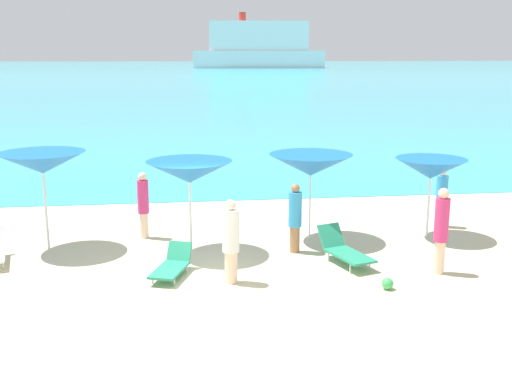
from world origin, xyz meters
TOP-DOWN VIEW (x-y plane):
  - ground_plane at (0.00, 10.00)m, footprint 50.00×100.00m
  - ocean_water at (0.00, 227.19)m, footprint 650.00×440.00m
  - umbrella_1 at (-3.33, 2.70)m, footprint 2.18×2.18m
  - umbrella_2 at (0.12, 2.02)m, footprint 2.09×2.09m
  - umbrella_3 at (3.17, 2.70)m, footprint 2.15×2.15m
  - umbrella_4 at (6.26, 2.53)m, footprint 1.92×1.92m
  - lounge_chair_1 at (3.56, 0.83)m, footprint 1.07×1.71m
  - lounge_chair_3 at (-0.32, 0.48)m, footprint 0.97×1.47m
  - beachgoer_0 at (5.44, -0.09)m, footprint 0.31×0.31m
  - beachgoer_1 at (2.60, 1.75)m, footprint 0.32×0.32m
  - beachgoer_2 at (0.90, -0.08)m, footprint 0.35×0.35m
  - beachgoer_3 at (7.01, 3.43)m, footprint 0.31×0.31m
  - beachgoer_4 at (-1.05, 3.40)m, footprint 0.29×0.29m
  - beach_ball at (4.02, -0.86)m, footprint 0.25×0.25m
  - cruise_ship at (29.23, 209.60)m, footprint 47.14×12.06m

SIDE VIEW (x-z plane):
  - ground_plane at x=0.00m, z-range -0.30..0.00m
  - ocean_water at x=0.00m, z-range 0.00..0.02m
  - beach_ball at x=4.02m, z-range 0.00..0.25m
  - lounge_chair_3 at x=-0.32m, z-range -0.06..0.54m
  - lounge_chair_1 at x=3.56m, z-range -0.06..0.70m
  - beachgoer_3 at x=7.01m, z-range 0.05..1.68m
  - beachgoer_1 at x=2.60m, z-range 0.05..1.73m
  - beachgoer_4 at x=-1.05m, z-range 0.07..1.80m
  - beachgoer_2 at x=0.90m, z-range 0.05..1.83m
  - beachgoer_0 at x=5.44m, z-range 0.08..1.98m
  - umbrella_4 at x=6.26m, z-range 0.77..2.85m
  - umbrella_3 at x=3.17m, z-range 0.84..3.06m
  - umbrella_2 at x=0.12m, z-range 0.85..3.09m
  - umbrella_1 at x=-3.33m, z-range 0.94..3.35m
  - cruise_ship at x=29.23m, z-range -2.40..16.89m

